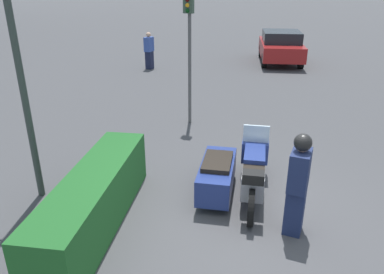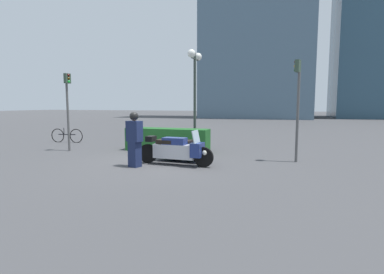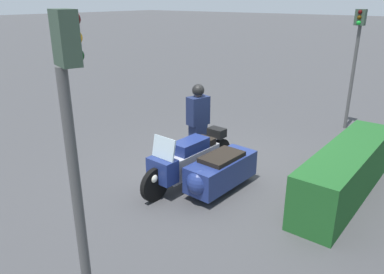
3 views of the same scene
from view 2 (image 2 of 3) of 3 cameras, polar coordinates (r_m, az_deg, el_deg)
name	(u,v)px [view 2 (image 2 of 3)]	position (r m, az deg, el deg)	size (l,w,h in m)	color
ground_plane	(154,163)	(10.13, -7.21, -4.90)	(160.00, 160.00, 0.00)	#424244
police_motorcycle	(180,149)	(9.95, -2.29, -2.37)	(2.59, 1.32, 1.15)	black
officer_rider	(134,138)	(9.46, -10.90, -0.18)	(0.53, 0.40, 1.72)	#192347
hedge_bush_curbside	(167,140)	(12.51, -4.77, -0.54)	(3.54, 0.78, 0.95)	#1E5623
twin_lamp_post	(195,74)	(13.55, 0.54, 11.87)	(0.35, 1.29, 4.28)	#2D3833
traffic_light_near	(297,96)	(10.62, 19.45, 7.45)	(0.23, 0.29, 3.41)	#4C4C4C
traffic_light_far	(68,100)	(13.49, -22.58, 6.51)	(0.23, 0.27, 3.21)	#4C4C4C
bicycle_parked	(67,136)	(16.67, -22.73, 0.24)	(1.78, 0.24, 0.77)	black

